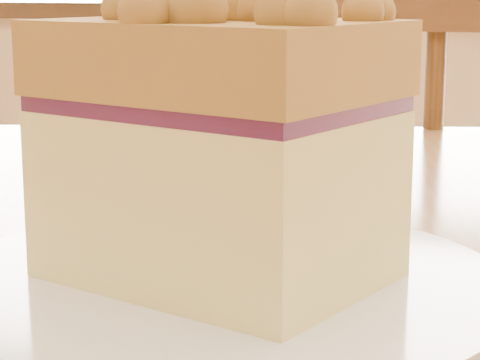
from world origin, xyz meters
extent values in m
cube|color=#311F0D|center=(-1.90, 3.97, 0.76)|extent=(1.76, 0.06, 0.08)
cube|color=#9C6F3C|center=(0.13, 0.28, 0.73)|extent=(1.44, 1.15, 0.04)
cube|color=brown|center=(0.11, 0.89, 0.44)|extent=(0.42, 0.42, 0.04)
cylinder|color=brown|center=(-0.06, 0.71, 0.67)|extent=(0.04, 0.04, 0.45)
cube|color=brown|center=(0.11, 0.70, 0.87)|extent=(0.37, 0.05, 0.06)
cylinder|color=brown|center=(0.11, 0.70, 0.66)|extent=(0.02, 0.02, 0.39)
cylinder|color=brown|center=(0.02, 0.70, 0.66)|extent=(0.02, 0.02, 0.39)
cylinder|color=white|center=(0.07, 0.13, 0.76)|extent=(0.24, 0.24, 0.02)
cylinder|color=white|center=(0.07, 0.13, 0.75)|extent=(0.16, 0.16, 0.01)
cube|color=#F5EA8A|center=(0.07, 0.13, 0.80)|extent=(0.15, 0.13, 0.07)
cube|color=#481434|center=(0.07, 0.13, 0.84)|extent=(0.15, 0.13, 0.01)
cube|color=olive|center=(0.07, 0.13, 0.86)|extent=(0.15, 0.13, 0.03)
sphere|color=olive|center=(0.07, 0.13, 0.88)|extent=(0.02, 0.02, 0.02)
sphere|color=olive|center=(0.10, 0.16, 0.88)|extent=(0.02, 0.02, 0.02)
sphere|color=olive|center=(0.10, 0.09, 0.88)|extent=(0.02, 0.02, 0.02)
sphere|color=olive|center=(0.11, 0.08, 0.88)|extent=(0.02, 0.02, 0.02)
sphere|color=olive|center=(0.04, 0.16, 0.88)|extent=(0.03, 0.03, 0.03)
sphere|color=olive|center=(0.06, 0.14, 0.88)|extent=(0.02, 0.02, 0.02)
sphere|color=olive|center=(0.06, 0.13, 0.88)|extent=(0.02, 0.02, 0.02)
sphere|color=olive|center=(0.05, 0.16, 0.88)|extent=(0.02, 0.02, 0.02)
sphere|color=olive|center=(0.04, 0.14, 0.88)|extent=(0.02, 0.02, 0.02)
sphere|color=olive|center=(0.08, 0.10, 0.88)|extent=(0.02, 0.02, 0.02)
sphere|color=olive|center=(0.11, 0.10, 0.88)|extent=(0.02, 0.02, 0.02)
sphere|color=olive|center=(0.12, 0.09, 0.88)|extent=(0.02, 0.02, 0.02)
sphere|color=olive|center=(0.09, 0.11, 0.88)|extent=(0.02, 0.02, 0.02)
sphere|color=olive|center=(0.12, 0.16, 0.88)|extent=(0.02, 0.02, 0.02)
sphere|color=olive|center=(0.11, 0.11, 0.88)|extent=(0.02, 0.02, 0.02)
sphere|color=olive|center=(0.12, 0.12, 0.88)|extent=(0.02, 0.02, 0.02)
sphere|color=olive|center=(0.02, 0.16, 0.82)|extent=(0.02, 0.02, 0.02)
sphere|color=olive|center=(0.02, 0.18, 0.87)|extent=(0.01, 0.01, 0.01)
sphere|color=olive|center=(0.02, 0.17, 0.87)|extent=(0.02, 0.02, 0.02)
camera|label=1|loc=(0.19, -0.22, 0.89)|focal=70.00mm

